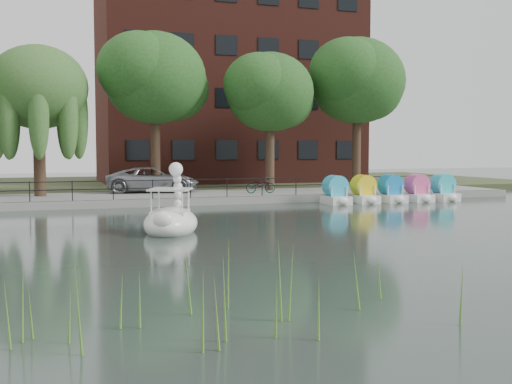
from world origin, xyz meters
TOP-DOWN VIEW (x-y plane):
  - ground_plane at (0.00, 0.00)m, footprint 120.00×120.00m
  - promenade at (0.00, 16.00)m, footprint 40.00×6.00m
  - kerb at (0.00, 13.05)m, footprint 40.00×0.25m
  - land_strip at (0.00, 30.00)m, footprint 60.00×22.00m
  - railing at (0.00, 13.25)m, footprint 32.00×0.05m
  - apartment_building at (7.00, 29.97)m, footprint 20.00×10.07m
  - willow_mid at (-7.50, 17.00)m, footprint 5.32×5.32m
  - broadleaf_center at (-1.00, 18.00)m, footprint 6.00×6.00m
  - broadleaf_right at (6.00, 17.50)m, footprint 5.40×5.40m
  - broadleaf_far at (12.50, 18.50)m, footprint 6.30×6.30m
  - minivan at (-1.20, 17.96)m, footprint 3.85×6.59m
  - bicycle at (4.60, 15.23)m, footprint 0.67×1.74m
  - swan_boat at (-3.11, 2.84)m, footprint 2.87×3.44m
  - pedal_boat_row at (10.99, 11.49)m, footprint 7.95×1.70m

SIDE VIEW (x-z plane):
  - ground_plane at x=0.00m, z-range 0.00..0.00m
  - land_strip at x=0.00m, z-range 0.00..0.36m
  - promenade at x=0.00m, z-range 0.00..0.40m
  - kerb at x=0.00m, z-range 0.00..0.40m
  - swan_boat at x=-3.11m, z-range -0.70..1.80m
  - pedal_boat_row at x=10.99m, z-range -0.09..1.31m
  - bicycle at x=4.60m, z-range 0.40..1.40m
  - railing at x=0.00m, z-range 0.65..1.65m
  - minivan at x=-1.20m, z-range 0.40..2.12m
  - willow_mid at x=-7.50m, z-range 2.17..10.32m
  - broadleaf_right at x=6.00m, z-range 2.22..10.55m
  - broadleaf_center at x=-1.00m, z-range 2.44..11.69m
  - broadleaf_far at x=12.50m, z-range 2.54..12.25m
  - apartment_building at x=7.00m, z-range 0.36..18.36m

